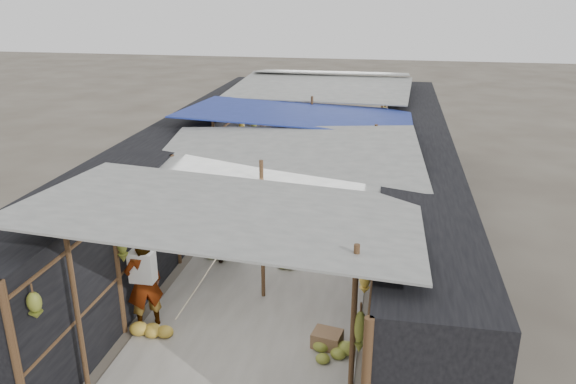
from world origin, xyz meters
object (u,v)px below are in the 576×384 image
Objects in this scene: black_basin at (368,219)px; vendor_seated at (371,156)px; vendor_elderly at (144,283)px; crate_near at (336,227)px; shopper_blue at (235,229)px.

black_basin is 0.67× the size of vendor_seated.
vendor_elderly is at bearing -123.54° from black_basin.
vendor_seated is (0.56, 5.02, 0.27)m from crate_near.
black_basin is at bearing 31.12° from shopper_blue.
shopper_blue reaches higher than crate_near.
vendor_elderly is at bearing -98.30° from crate_near.
black_basin is at bearing 71.95° from crate_near.
vendor_seated is at bearing 55.83° from shopper_blue.
vendor_elderly is (-2.69, -4.33, 0.66)m from crate_near.
black_basin is 0.37× the size of shopper_blue.
crate_near is 0.31× the size of vendor_elderly.
vendor_elderly is 9.91m from vendor_seated.
vendor_seated is (3.25, 9.35, -0.39)m from vendor_elderly.
crate_near is 0.60× the size of vendor_seated.
shopper_blue reaches higher than vendor_seated.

